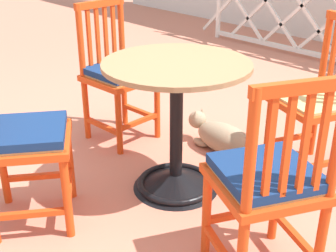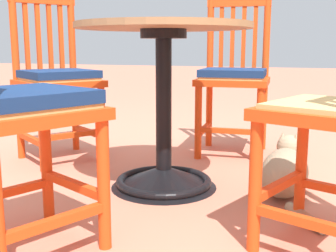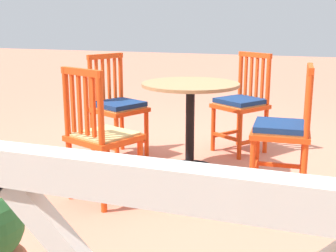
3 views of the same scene
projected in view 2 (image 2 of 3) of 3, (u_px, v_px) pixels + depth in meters
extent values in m
plane|color=#C6755B|center=(157.00, 184.00, 2.00)|extent=(24.00, 24.00, 0.00)
cone|color=black|center=(164.00, 176.00, 1.95)|extent=(0.48, 0.48, 0.10)
torus|color=black|center=(164.00, 181.00, 1.95)|extent=(0.44, 0.44, 0.04)
cylinder|color=black|center=(164.00, 106.00, 1.89)|extent=(0.07, 0.07, 0.66)
cylinder|color=black|center=(164.00, 34.00, 1.83)|extent=(0.20, 0.20, 0.04)
cylinder|color=#9E754C|center=(164.00, 26.00, 1.82)|extent=(0.76, 0.76, 0.02)
cylinder|color=#D64214|center=(255.00, 182.00, 1.30)|extent=(0.04, 0.04, 0.45)
cylinder|color=#D64214|center=(302.00, 160.00, 1.56)|extent=(0.04, 0.04, 0.45)
cube|color=#D64214|center=(308.00, 222.00, 1.21)|extent=(0.15, 0.33, 0.03)
cube|color=#D64214|center=(280.00, 185.00, 1.44)|extent=(0.33, 0.15, 0.03)
cube|color=#D64214|center=(336.00, 114.00, 1.28)|extent=(0.52, 0.52, 0.04)
cylinder|color=#D64214|center=(260.00, 123.00, 2.32)|extent=(0.04, 0.04, 0.45)
cylinder|color=#D64214|center=(198.00, 120.00, 2.41)|extent=(0.04, 0.04, 0.45)
cylinder|color=#D64214|center=(265.00, 76.00, 2.60)|extent=(0.04, 0.04, 0.91)
cylinder|color=#D64214|center=(210.00, 75.00, 2.69)|extent=(0.04, 0.04, 0.91)
cube|color=#D64214|center=(261.00, 132.00, 2.49)|extent=(0.34, 0.05, 0.03)
cube|color=#D64214|center=(204.00, 129.00, 2.58)|extent=(0.34, 0.05, 0.03)
cube|color=#D64214|center=(228.00, 131.00, 2.37)|extent=(0.05, 0.34, 0.03)
cube|color=#D64214|center=(233.00, 81.00, 2.48)|extent=(0.43, 0.43, 0.04)
cube|color=tan|center=(233.00, 78.00, 2.48)|extent=(0.37, 0.37, 0.02)
cube|color=#D64214|center=(255.00, 38.00, 2.57)|extent=(0.02, 0.03, 0.39)
cube|color=#D64214|center=(244.00, 38.00, 2.59)|extent=(0.02, 0.03, 0.39)
cube|color=#D64214|center=(232.00, 38.00, 2.61)|extent=(0.02, 0.03, 0.39)
cube|color=#D64214|center=(221.00, 39.00, 2.63)|extent=(0.02, 0.03, 0.39)
cube|color=#D64214|center=(239.00, 3.00, 2.56)|extent=(0.06, 0.38, 0.04)
cube|color=navy|center=(234.00, 72.00, 2.47)|extent=(0.38, 0.38, 0.04)
cylinder|color=#D64214|center=(102.00, 121.00, 2.36)|extent=(0.04, 0.04, 0.45)
cylinder|color=#D64214|center=(42.00, 128.00, 2.16)|extent=(0.04, 0.04, 0.45)
cylinder|color=#D64214|center=(73.00, 76.00, 2.58)|extent=(0.04, 0.04, 0.91)
cylinder|color=#D64214|center=(17.00, 79.00, 2.38)|extent=(0.04, 0.04, 0.91)
cube|color=#D64214|center=(88.00, 132.00, 2.51)|extent=(0.21, 0.30, 0.03)
cube|color=#D64214|center=(31.00, 139.00, 2.31)|extent=(0.21, 0.30, 0.03)
cube|color=#D64214|center=(74.00, 135.00, 2.27)|extent=(0.30, 0.21, 0.03)
cube|color=#D64214|center=(58.00, 83.00, 2.35)|extent=(0.55, 0.55, 0.04)
cube|color=tan|center=(58.00, 79.00, 2.35)|extent=(0.48, 0.48, 0.02)
cube|color=#D64214|center=(61.00, 38.00, 2.50)|extent=(0.03, 0.03, 0.39)
cube|color=#D64214|center=(50.00, 38.00, 2.46)|extent=(0.03, 0.03, 0.39)
cube|color=#D64214|center=(38.00, 38.00, 2.42)|extent=(0.03, 0.03, 0.39)
cube|color=#D64214|center=(27.00, 38.00, 2.38)|extent=(0.03, 0.03, 0.39)
cube|color=#D64214|center=(42.00, 0.00, 2.40)|extent=(0.34, 0.23, 0.04)
cube|color=navy|center=(58.00, 74.00, 2.34)|extent=(0.50, 0.50, 0.04)
cylinder|color=#D64214|center=(46.00, 160.00, 1.55)|extent=(0.04, 0.04, 0.45)
cylinder|color=#D64214|center=(104.00, 180.00, 1.32)|extent=(0.04, 0.04, 0.45)
cube|color=#D64214|center=(3.00, 193.00, 1.45)|extent=(0.32, 0.17, 0.03)
cube|color=#D64214|center=(56.00, 222.00, 1.22)|extent=(0.32, 0.17, 0.03)
cube|color=#D64214|center=(73.00, 185.00, 1.45)|extent=(0.17, 0.32, 0.03)
cube|color=#D64214|center=(21.00, 114.00, 1.28)|extent=(0.53, 0.53, 0.04)
cube|color=tan|center=(21.00, 106.00, 1.27)|extent=(0.46, 0.46, 0.02)
cube|color=navy|center=(20.00, 96.00, 1.27)|extent=(0.48, 0.48, 0.04)
ellipsoid|color=#9E896B|center=(285.00, 172.00, 1.85)|extent=(0.44, 0.20, 0.19)
ellipsoid|color=silver|center=(286.00, 168.00, 1.95)|extent=(0.18, 0.15, 0.14)
sphere|color=#9E896B|center=(289.00, 147.00, 2.07)|extent=(0.12, 0.12, 0.12)
ellipsoid|color=silver|center=(290.00, 148.00, 2.12)|extent=(0.04, 0.05, 0.04)
cone|color=#9E896B|center=(283.00, 136.00, 2.06)|extent=(0.04, 0.04, 0.04)
cone|color=#9E896B|center=(296.00, 137.00, 2.04)|extent=(0.04, 0.04, 0.04)
ellipsoid|color=#9E896B|center=(275.00, 175.00, 2.04)|extent=(0.12, 0.06, 0.05)
ellipsoid|color=#9E896B|center=(299.00, 177.00, 2.00)|extent=(0.12, 0.06, 0.05)
cylinder|color=#9E896B|center=(305.00, 217.00, 1.55)|extent=(0.20, 0.16, 0.04)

